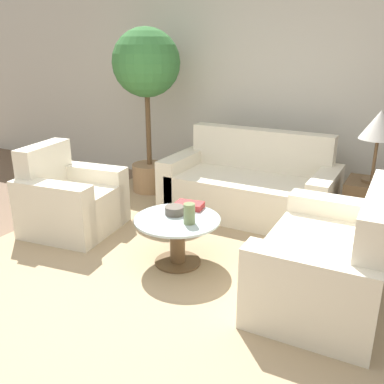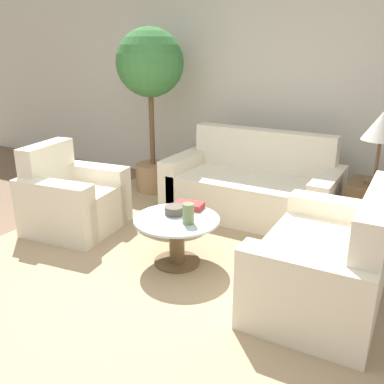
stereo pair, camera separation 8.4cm
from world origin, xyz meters
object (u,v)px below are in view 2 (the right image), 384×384
Objects in this scene: armchair at (71,201)px; coffee_table at (177,234)px; vase at (188,214)px; book_stack at (189,205)px; loveseat at (333,265)px; sofa_main at (253,188)px; table_lamp at (382,128)px; bowl at (174,210)px; potted_plant at (150,77)px.

coffee_table is (1.28, -0.11, -0.02)m from armchair.
book_stack is (-0.16, 0.29, -0.06)m from vase.
book_stack is (-0.02, 0.25, 0.17)m from coffee_table.
sofa_main is at bearing -140.03° from loveseat.
table_lamp is 1.78m from book_stack.
bowl is (-1.29, -0.01, 0.16)m from loveseat.
table_lamp reaches higher than armchair.
coffee_table is at bearing -49.58° from potted_plant.
table_lamp reaches higher than book_stack.
potted_plant is (-2.47, 1.38, 1.08)m from loveseat.
sofa_main is 1.31m from bowl.
table_lamp is at bearing -3.75° from sofa_main.
vase is 0.23m from bowl.
loveseat is (2.51, -0.03, 0.00)m from armchair.
armchair is 2.93m from table_lamp.
armchair is at bearing -91.76° from potted_plant.
vase is at bearing -16.98° from coffee_table.
table_lamp reaches higher than coffee_table.
table_lamp is 1.84m from vase.
bowl is (-0.18, -1.28, 0.16)m from sofa_main.
loveseat is at bearing -29.28° from potted_plant.
armchair reaches higher than vase.
armchair is 0.47× the size of potted_plant.
book_stack is at bearing -98.93° from loveseat.
book_stack is (-0.14, -1.10, 0.15)m from sofa_main.
vase reaches higher than coffee_table.
bowl is at bearing -90.71° from loveseat.
potted_plant is at bearing 175.90° from table_lamp.
loveseat reaches higher than armchair.
table_lamp is at bearing 44.55° from coffee_table.
sofa_main reaches higher than vase.
armchair is at bearing 175.24° from coffee_table.
armchair is 5.68× the size of bowl.
table_lamp is 0.34× the size of potted_plant.
table_lamp is (0.07, 1.20, 0.77)m from loveseat.
bowl is (-0.20, 0.11, -0.05)m from vase.
bowl reaches higher than book_stack.
loveseat is 1.12m from vase.
vase is at bearing -85.04° from loveseat.
loveseat reaches higher than bowl.
sofa_main is 1.74m from potted_plant.
vase is (-1.16, -1.31, -0.56)m from table_lamp.
coffee_table is 2.21m from potted_plant.
sofa_main is 0.92× the size of potted_plant.
vase is (0.13, -0.04, 0.22)m from coffee_table.
coffee_table is 1.98m from table_lamp.
sofa_main is 1.36× the size of loveseat.
armchair reaches higher than book_stack.
vase is (-1.09, -0.11, 0.20)m from loveseat.
bowl is at bearing 151.35° from vase.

